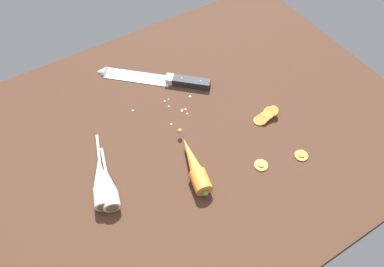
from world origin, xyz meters
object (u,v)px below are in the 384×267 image
Objects in this scene: whole_carrot at (194,166)px; carrot_slice_stray_near at (261,165)px; parsnip_front at (108,187)px; chefs_knife at (151,78)px; carrot_slice_stray_mid at (301,155)px; carrot_slice_stack at (266,116)px; parsnip_mid_left at (101,181)px.

whole_carrot reaches higher than carrot_slice_stray_near.
chefs_knife is at bearing 47.00° from parsnip_front.
carrot_slice_stray_mid is (45.57, -16.54, -1.62)cm from parsnip_front.
carrot_slice_stray_mid is at bearing -66.05° from chefs_knife.
carrot_slice_stray_mid is at bearing -90.12° from carrot_slice_stack.
chefs_knife is at bearing 123.54° from carrot_slice_stack.
parsnip_front is 45.65cm from carrot_slice_stack.
carrot_slice_stray_mid is at bearing -19.95° from parsnip_front.
whole_carrot is 21.03cm from parsnip_front.
chefs_knife is 36.94cm from parsnip_mid_left.
parsnip_mid_left reaches higher than chefs_knife.
whole_carrot is 27.59cm from carrot_slice_stray_mid.
whole_carrot is 25.73cm from carrot_slice_stack.
parsnip_front is at bearing 160.05° from carrot_slice_stray_mid.
chefs_knife is at bearing 43.57° from parsnip_mid_left.
carrot_slice_stray_near is at bearing -77.44° from chefs_knife.
parsnip_mid_left is at bearing 110.25° from parsnip_front.
parsnip_mid_left is 6.23× the size of carrot_slice_stray_mid.
parsnip_mid_left is 50.14cm from carrot_slice_stray_mid.
whole_carrot is 5.82× the size of carrot_slice_stray_mid.
parsnip_front reaches higher than chefs_knife.
carrot_slice_stray_near is at bearing -20.96° from parsnip_front.
carrot_slice_stack is 14.59cm from carrot_slice_stray_mid.
parsnip_front reaches higher than carrot_slice_stray_near.
parsnip_front is (-20.19, 5.85, -0.12)cm from whole_carrot.
carrot_slice_stray_mid is (19.68, -44.31, -0.29)cm from chefs_knife.
parsnip_front reaches higher than carrot_slice_stray_mid.
whole_carrot is at bearing 153.00° from carrot_slice_stray_near.
whole_carrot is 5.66× the size of carrot_slice_stray_near.
parsnip_front and parsnip_mid_left have the same top height.
carrot_slice_stack reaches higher than carrot_slice_stray_near.
whole_carrot reaches higher than chefs_knife.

